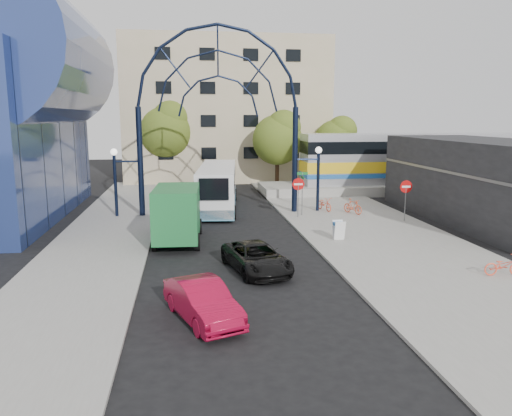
{
  "coord_description": "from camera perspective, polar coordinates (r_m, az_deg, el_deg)",
  "views": [
    {
      "loc": [
        -2.09,
        -18.27,
        6.37
      ],
      "look_at": [
        1.29,
        6.0,
        1.88
      ],
      "focal_mm": 35.0,
      "sensor_mm": 36.0,
      "label": 1
    }
  ],
  "objects": [
    {
      "name": "ground",
      "position": [
        19.46,
        -1.34,
        -8.72
      ],
      "size": [
        120.0,
        120.0,
        0.0
      ],
      "primitive_type": "plane",
      "color": "black",
      "rests_on": "ground"
    },
    {
      "name": "sidewalk_east",
      "position": [
        25.25,
        15.96,
        -4.5
      ],
      "size": [
        8.0,
        56.0,
        0.12
      ],
      "primitive_type": "cube",
      "color": "gray",
      "rests_on": "ground"
    },
    {
      "name": "plaza_west",
      "position": [
        25.46,
        -17.69,
        -4.47
      ],
      "size": [
        5.0,
        50.0,
        0.12
      ],
      "primitive_type": "cube",
      "color": "gray",
      "rests_on": "ground"
    },
    {
      "name": "gateway_arch",
      "position": [
        32.41,
        -4.34,
        14.22
      ],
      "size": [
        13.64,
        0.44,
        12.1
      ],
      "color": "black",
      "rests_on": "ground"
    },
    {
      "name": "stop_sign",
      "position": [
        31.35,
        4.85,
        2.32
      ],
      "size": [
        0.8,
        0.07,
        2.5
      ],
      "color": "slate",
      "rests_on": "sidewalk_east"
    },
    {
      "name": "do_not_enter_sign",
      "position": [
        31.46,
        16.76,
        1.91
      ],
      "size": [
        0.76,
        0.07,
        2.48
      ],
      "color": "slate",
      "rests_on": "sidewalk_east"
    },
    {
      "name": "street_name_sign",
      "position": [
        32.0,
        5.32,
        2.72
      ],
      "size": [
        0.7,
        0.7,
        2.8
      ],
      "color": "slate",
      "rests_on": "sidewalk_east"
    },
    {
      "name": "sandwich_board",
      "position": [
        26.05,
        9.45,
        -2.24
      ],
      "size": [
        0.55,
        0.61,
        0.99
      ],
      "color": "white",
      "rests_on": "sidewalk_east"
    },
    {
      "name": "commercial_block_east",
      "position": [
        33.78,
        24.55,
        2.86
      ],
      "size": [
        6.0,
        16.0,
        5.0
      ],
      "primitive_type": "cube",
      "color": "black",
      "rests_on": "ground"
    },
    {
      "name": "apartment_block",
      "position": [
        53.4,
        -3.6,
        11.04
      ],
      "size": [
        20.0,
        12.1,
        14.0
      ],
      "color": "tan",
      "rests_on": "ground"
    },
    {
      "name": "train_platform",
      "position": [
        46.32,
        20.66,
        2.3
      ],
      "size": [
        32.0,
        5.0,
        0.8
      ],
      "primitive_type": "cube",
      "color": "gray",
      "rests_on": "ground"
    },
    {
      "name": "train_car",
      "position": [
        46.06,
        20.86,
        5.38
      ],
      "size": [
        25.1,
        3.05,
        4.2
      ],
      "color": "#B7B7BC",
      "rests_on": "train_platform"
    },
    {
      "name": "tree_north_a",
      "position": [
        44.99,
        2.63,
        8.12
      ],
      "size": [
        4.48,
        4.48,
        7.0
      ],
      "color": "#382314",
      "rests_on": "ground"
    },
    {
      "name": "tree_north_b",
      "position": [
        48.24,
        -10.17,
        8.91
      ],
      "size": [
        5.12,
        5.12,
        8.0
      ],
      "color": "#382314",
      "rests_on": "ground"
    },
    {
      "name": "tree_north_c",
      "position": [
        48.38,
        9.25,
        7.76
      ],
      "size": [
        4.16,
        4.16,
        6.5
      ],
      "color": "#382314",
      "rests_on": "ground"
    },
    {
      "name": "city_bus",
      "position": [
        35.16,
        -4.39,
        2.49
      ],
      "size": [
        3.51,
        11.06,
        2.99
      ],
      "rotation": [
        0.0,
        0.0,
        -0.1
      ],
      "color": "white",
      "rests_on": "ground"
    },
    {
      "name": "green_truck",
      "position": [
        25.89,
        -8.89,
        -0.66
      ],
      "size": [
        2.51,
        5.93,
        2.94
      ],
      "rotation": [
        0.0,
        0.0,
        -0.06
      ],
      "color": "black",
      "rests_on": "ground"
    },
    {
      "name": "black_suv",
      "position": [
        20.83,
        0.06,
        -5.7
      ],
      "size": [
        2.9,
        4.65,
        1.2
      ],
      "primitive_type": "imported",
      "rotation": [
        0.0,
        0.0,
        0.23
      ],
      "color": "black",
      "rests_on": "ground"
    },
    {
      "name": "red_sedan",
      "position": [
        16.11,
        -6.14,
        -10.52
      ],
      "size": [
        2.62,
        4.1,
        1.28
      ],
      "primitive_type": "imported",
      "rotation": [
        0.0,
        0.0,
        0.36
      ],
      "color": "maroon",
      "rests_on": "ground"
    },
    {
      "name": "bike_near_a",
      "position": [
        34.04,
        7.82,
        0.48
      ],
      "size": [
        1.04,
        1.83,
        0.91
      ],
      "primitive_type": "imported",
      "rotation": [
        0.0,
        0.0,
        0.27
      ],
      "color": "#F75231",
      "rests_on": "sidewalk_east"
    },
    {
      "name": "bike_near_b",
      "position": [
        33.17,
        11.0,
        0.18
      ],
      "size": [
        1.13,
        1.65,
        0.97
      ],
      "primitive_type": "imported",
      "rotation": [
        0.0,
        0.0,
        0.46
      ],
      "color": "#E04F2C",
      "rests_on": "sidewalk_east"
    },
    {
      "name": "bike_far_a",
      "position": [
        22.31,
        26.45,
        -5.9
      ],
      "size": [
        1.61,
        0.68,
        0.82
      ],
      "primitive_type": "imported",
      "rotation": [
        0.0,
        0.0,
        1.48
      ],
      "color": "#FF5033",
      "rests_on": "sidewalk_east"
    }
  ]
}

